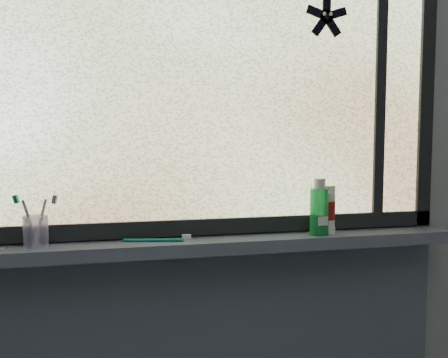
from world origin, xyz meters
TOP-DOWN VIEW (x-y plane):
  - wall_back at (0.00, 1.30)m, footprint 3.00×0.01m
  - windowsill at (0.00, 1.23)m, footprint 1.62×0.14m
  - window_pane at (0.00, 1.28)m, footprint 1.50×0.01m
  - frame_bottom at (0.00, 1.28)m, footprint 1.60×0.03m
  - frame_right at (0.78, 1.28)m, footprint 0.05×0.03m
  - frame_mullion at (0.60, 1.28)m, footprint 0.03×0.03m
  - starfish_sticker at (0.40, 1.27)m, footprint 0.15×0.02m
  - toothbrush_cup at (-0.50, 1.22)m, footprint 0.08×0.08m
  - toothbrush_lying at (-0.17, 1.22)m, footprint 0.22×0.07m
  - mouthwash_bottle at (0.36, 1.21)m, footprint 0.08×0.08m
  - cream_tube at (0.40, 1.23)m, footprint 0.05×0.05m

SIDE VIEW (x-z plane):
  - windowsill at x=0.00m, z-range 0.98..1.02m
  - toothbrush_lying at x=-0.17m, z-range 1.02..1.03m
  - frame_bottom at x=0.00m, z-range 1.02..1.07m
  - toothbrush_cup at x=-0.50m, z-range 1.02..1.11m
  - cream_tube at x=0.40m, z-range 1.05..1.16m
  - mouthwash_bottle at x=0.36m, z-range 1.04..1.19m
  - wall_back at x=0.00m, z-range 0.00..2.50m
  - frame_right at x=0.78m, z-range 0.98..2.08m
  - window_pane at x=0.00m, z-range 1.03..2.03m
  - frame_mullion at x=0.60m, z-range 1.03..2.03m
  - starfish_sticker at x=0.40m, z-range 1.65..1.79m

